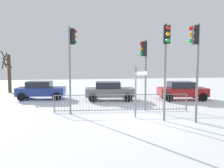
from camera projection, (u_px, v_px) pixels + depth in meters
ground_plane at (130, 120)px, 12.28m from camera, size 60.00×60.00×0.00m
traffic_light_foreground_right at (144, 59)px, 14.34m from camera, size 0.53×0.39×4.39m
traffic_light_mid_right at (166, 50)px, 11.53m from camera, size 0.35×0.57×4.92m
traffic_light_foreground_left at (195, 51)px, 11.35m from camera, size 0.57×0.33×4.89m
traffic_light_rear_left at (72, 51)px, 13.34m from camera, size 0.50×0.44×5.03m
direction_sign_post at (137, 89)px, 12.69m from camera, size 0.76×0.29×2.76m
pedestrian_guard_railing at (122, 103)px, 14.16m from camera, size 8.16×0.77×1.07m
car_blue_far at (41, 90)px, 19.07m from camera, size 3.95×2.24×1.47m
car_red_mid at (182, 90)px, 18.77m from camera, size 3.97×2.30×1.47m
car_grey_trailing at (109, 91)px, 18.50m from camera, size 3.96×2.28×1.47m
bare_tree_left at (9, 72)px, 23.14m from camera, size 1.10×1.33×4.14m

